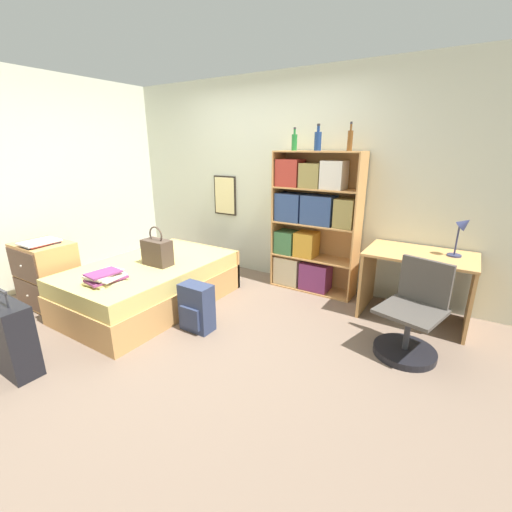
{
  "coord_description": "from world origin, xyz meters",
  "views": [
    {
      "loc": [
        2.31,
        -2.4,
        1.73
      ],
      "look_at": [
        0.68,
        0.19,
        0.75
      ],
      "focal_mm": 24.0,
      "sensor_mm": 36.0,
      "label": 1
    }
  ],
  "objects": [
    {
      "name": "waste_bin",
      "position": [
        1.96,
        1.16,
        0.13
      ],
      "size": [
        0.28,
        0.28,
        0.27
      ],
      "color": "#99C1B2",
      "rests_on": "ground_plane"
    },
    {
      "name": "bottle_brown",
      "position": [
        0.76,
        1.34,
        1.79
      ],
      "size": [
        0.08,
        0.08,
        0.28
      ],
      "color": "navy",
      "rests_on": "bookcase"
    },
    {
      "name": "desk_chair",
      "position": [
        2.04,
        0.52,
        0.25
      ],
      "size": [
        0.58,
        0.58,
        0.82
      ],
      "color": "black",
      "rests_on": "ground_plane"
    },
    {
      "name": "dresser",
      "position": [
        -1.59,
        -0.61,
        0.36
      ],
      "size": [
        0.61,
        0.48,
        0.72
      ],
      "color": "tan",
      "rests_on": "ground_plane"
    },
    {
      "name": "magazine_pile_on_dresser",
      "position": [
        -1.53,
        -0.65,
        0.75
      ],
      "size": [
        0.28,
        0.36,
        0.04
      ],
      "color": "#232328",
      "rests_on": "dresser"
    },
    {
      "name": "bookcase",
      "position": [
        0.69,
        1.38,
        0.84
      ],
      "size": [
        1.04,
        0.34,
        1.68
      ],
      "color": "tan",
      "rests_on": "ground_plane"
    },
    {
      "name": "wall_left",
      "position": [
        -2.27,
        0.0,
        1.3
      ],
      "size": [
        0.06,
        10.0,
        2.6
      ],
      "color": "beige",
      "rests_on": "ground_plane"
    },
    {
      "name": "desk_lamp",
      "position": [
        2.28,
        1.29,
        0.98
      ],
      "size": [
        0.18,
        0.13,
        0.4
      ],
      "color": "navy",
      "rests_on": "desk"
    },
    {
      "name": "ground_plane",
      "position": [
        0.0,
        0.0,
        0.0
      ],
      "size": [
        14.0,
        14.0,
        0.0
      ],
      "primitive_type": "plane",
      "color": "#756051"
    },
    {
      "name": "suitcase",
      "position": [
        -0.62,
        -1.43,
        0.3
      ],
      "size": [
        0.57,
        0.22,
        0.72
      ],
      "color": "black",
      "rests_on": "ground_plane"
    },
    {
      "name": "wall_back",
      "position": [
        -0.0,
        1.6,
        1.3
      ],
      "size": [
        10.0,
        0.09,
        2.6
      ],
      "color": "beige",
      "rests_on": "ground_plane"
    },
    {
      "name": "desk",
      "position": [
        1.97,
        1.22,
        0.49
      ],
      "size": [
        1.02,
        0.66,
        0.72
      ],
      "color": "tan",
      "rests_on": "ground_plane"
    },
    {
      "name": "bottle_clear",
      "position": [
        1.1,
        1.4,
        1.8
      ],
      "size": [
        0.06,
        0.06,
        0.3
      ],
      "color": "brown",
      "rests_on": "bookcase"
    },
    {
      "name": "backpack",
      "position": [
        0.21,
        -0.16,
        0.23
      ],
      "size": [
        0.32,
        0.22,
        0.47
      ],
      "color": "#2D3856",
      "rests_on": "ground_plane"
    },
    {
      "name": "book_stack_on_bed",
      "position": [
        -0.53,
        -0.59,
        0.54
      ],
      "size": [
        0.32,
        0.38,
        0.11
      ],
      "color": "beige",
      "rests_on": "bed"
    },
    {
      "name": "bed",
      "position": [
        -0.61,
        0.02,
        0.24
      ],
      "size": [
        1.15,
        1.86,
        0.49
      ],
      "color": "tan",
      "rests_on": "ground_plane"
    },
    {
      "name": "bottle_green",
      "position": [
        0.46,
        1.37,
        1.78
      ],
      "size": [
        0.06,
        0.06,
        0.26
      ],
      "color": "#1E6B2D",
      "rests_on": "bookcase"
    },
    {
      "name": "handbag",
      "position": [
        -0.49,
        0.03,
        0.64
      ],
      "size": [
        0.32,
        0.18,
        0.43
      ],
      "color": "#47382D",
      "rests_on": "bed"
    }
  ]
}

